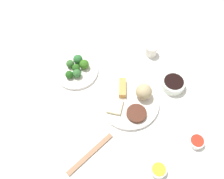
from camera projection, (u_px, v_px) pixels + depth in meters
tabletop at (127, 108)px, 1.18m from camera, size 2.20×2.20×0.02m
main_plate at (129, 102)px, 1.17m from camera, size 0.27×0.27×0.02m
rice_scoop at (144, 92)px, 1.15m from camera, size 0.07×0.07×0.07m
spring_roll at (122, 88)px, 1.19m from camera, size 0.09×0.08×0.03m
crab_rangoon_wonton at (115, 106)px, 1.14m from camera, size 0.09×0.09×0.01m
stir_fry_heap at (136, 113)px, 1.12m from camera, size 0.09×0.09×0.02m
broccoli_plate at (76, 71)px, 1.26m from camera, size 0.21×0.21×0.01m
broccoli_floret_0 at (69, 75)px, 1.22m from camera, size 0.04×0.04×0.04m
broccoli_floret_1 at (70, 64)px, 1.25m from camera, size 0.04×0.04×0.04m
broccoli_floret_2 at (76, 68)px, 1.24m from camera, size 0.04×0.04×0.04m
broccoli_floret_3 at (77, 73)px, 1.22m from camera, size 0.04×0.04×0.04m
broccoli_floret_4 at (84, 64)px, 1.25m from camera, size 0.05×0.05×0.05m
broccoli_floret_5 at (78, 59)px, 1.26m from camera, size 0.05×0.05×0.05m
soy_sauce_bowl at (173, 84)px, 1.21m from camera, size 0.11×0.11×0.04m
soy_sauce_bowl_liquid at (174, 81)px, 1.19m from camera, size 0.09×0.09×0.00m
sauce_ramekin_sweet_and_sour at (196, 142)px, 1.07m from camera, size 0.06×0.06×0.03m
sauce_ramekin_sweet_and_sour_liquid at (197, 140)px, 1.05m from camera, size 0.05×0.05×0.00m
sauce_ramekin_hot_mustard at (158, 170)px, 1.01m from camera, size 0.06×0.06×0.03m
sauce_ramekin_hot_mustard_liquid at (159, 169)px, 0.99m from camera, size 0.05×0.05×0.00m
teacup at (151, 50)px, 1.31m from camera, size 0.06×0.06×0.06m
chopsticks_pair at (89, 153)px, 1.05m from camera, size 0.23×0.06×0.01m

